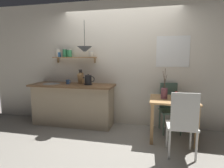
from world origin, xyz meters
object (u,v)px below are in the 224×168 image
at_px(pendant_lamp, 85,49).
at_px(dining_chair_near, 183,122).
at_px(electric_kettle, 88,80).
at_px(fruit_bowl, 178,97).
at_px(dining_chair_far, 169,106).
at_px(twig_vase, 164,93).
at_px(dining_table, 173,106).
at_px(knife_block, 81,78).
at_px(coffee_mug_by_sink, 68,82).

bearing_deg(pendant_lamp, dining_chair_near, -23.53).
bearing_deg(electric_kettle, fruit_bowl, -9.58).
bearing_deg(dining_chair_far, twig_vase, -108.76).
xyz_separation_m(dining_table, dining_chair_far, (-0.03, 0.37, -0.09)).
relative_size(twig_vase, knife_block, 1.71).
height_order(electric_kettle, knife_block, knife_block).
bearing_deg(coffee_mug_by_sink, dining_table, -7.06).
bearing_deg(dining_chair_far, electric_kettle, -175.92).
distance_m(fruit_bowl, pendant_lamp, 1.99).
height_order(fruit_bowl, electric_kettle, electric_kettle).
xyz_separation_m(coffee_mug_by_sink, pendant_lamp, (0.46, -0.15, 0.69)).
xyz_separation_m(dining_chair_near, electric_kettle, (-1.80, 0.92, 0.46)).
distance_m(fruit_bowl, coffee_mug_by_sink, 2.29).
bearing_deg(dining_chair_near, electric_kettle, 152.76).
relative_size(dining_table, dining_chair_far, 0.84).
height_order(dining_chair_near, twig_vase, twig_vase).
bearing_deg(coffee_mug_by_sink, electric_kettle, -1.99).
xyz_separation_m(dining_chair_far, knife_block, (-1.90, -0.01, 0.51)).
relative_size(fruit_bowl, knife_block, 0.73).
relative_size(dining_chair_near, dining_chair_far, 1.03).
bearing_deg(fruit_bowl, electric_kettle, 170.42).
relative_size(fruit_bowl, electric_kettle, 0.93).
relative_size(knife_block, pendant_lamp, 0.50).
bearing_deg(pendant_lamp, electric_kettle, 83.28).
bearing_deg(fruit_bowl, coffee_mug_by_sink, 172.01).
bearing_deg(coffee_mug_by_sink, pendant_lamp, -18.13).
relative_size(dining_chair_far, pendant_lamp, 1.53).
height_order(dining_table, dining_chair_near, dining_chair_near).
bearing_deg(dining_table, dining_chair_far, 94.88).
distance_m(twig_vase, pendant_lamp, 1.77).
xyz_separation_m(dining_chair_far, fruit_bowl, (0.10, -0.42, 0.28)).
bearing_deg(fruit_bowl, dining_chair_near, -88.54).
distance_m(dining_chair_far, knife_block, 1.96).
height_order(dining_table, dining_chair_far, dining_chair_far).
distance_m(dining_table, knife_block, 2.01).
bearing_deg(knife_block, dining_chair_far, 0.30).
bearing_deg(dining_table, electric_kettle, 171.53).
bearing_deg(twig_vase, dining_chair_near, -69.57).
height_order(twig_vase, coffee_mug_by_sink, twig_vase).
bearing_deg(twig_vase, fruit_bowl, -8.81).
xyz_separation_m(dining_chair_near, dining_chair_far, (-0.12, 1.04, -0.03)).
bearing_deg(fruit_bowl, knife_block, 168.37).
distance_m(dining_table, fruit_bowl, 0.20).
distance_m(fruit_bowl, electric_kettle, 1.82).
relative_size(twig_vase, pendant_lamp, 0.86).
xyz_separation_m(knife_block, pendant_lamp, (0.20, -0.25, 0.61)).
xyz_separation_m(dining_chair_far, twig_vase, (-0.13, -0.38, 0.32)).
bearing_deg(dining_table, knife_block, 169.28).
height_order(dining_table, electric_kettle, electric_kettle).
relative_size(dining_chair_far, electric_kettle, 3.84).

